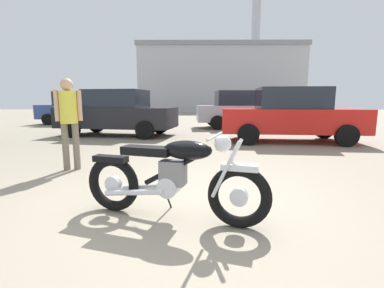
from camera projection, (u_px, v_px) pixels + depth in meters
name	position (u px, v px, depth m)	size (l,w,h in m)	color
ground_plane	(168.00, 209.00, 3.23)	(80.00, 80.00, 0.00)	gray
vintage_motorcycle	(173.00, 178.00, 2.90)	(2.03, 0.78, 0.94)	black
bystander	(69.00, 115.00, 4.94)	(0.43, 0.30, 1.66)	#706656
white_estate_far	(290.00, 115.00, 8.51)	(4.33, 2.19, 1.67)	black
blue_hatchback_right	(118.00, 113.00, 10.06)	(4.42, 2.42, 1.67)	black
red_hatchback_near	(249.00, 108.00, 12.93)	(4.79, 2.17, 1.74)	black
pale_sedan_back	(264.00, 107.00, 17.46)	(3.95, 1.93, 1.78)	black
silver_sedan_mid	(78.00, 107.00, 15.26)	(3.93, 1.88, 1.78)	black
industrial_building	(218.00, 80.00, 36.59)	(19.73, 12.20, 15.48)	#B2B2B7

